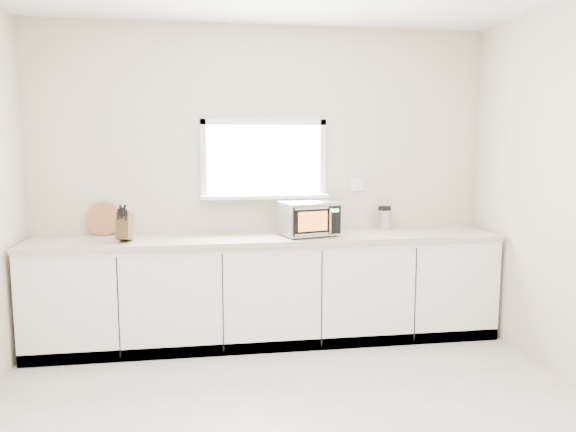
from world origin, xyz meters
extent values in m
cube|color=beige|center=(0.00, 2.00, 1.35)|extent=(4.00, 0.02, 2.70)
cube|color=white|center=(0.00, 1.99, 1.55)|extent=(1.00, 0.02, 0.60)
cube|color=white|center=(0.00, 1.92, 1.23)|extent=(1.12, 0.16, 0.03)
cube|color=white|center=(0.00, 1.97, 1.88)|extent=(1.10, 0.04, 0.05)
cube|color=white|center=(0.00, 1.97, 1.23)|extent=(1.10, 0.04, 0.05)
cube|color=white|center=(-0.53, 1.97, 1.55)|extent=(0.05, 0.04, 0.70)
cube|color=white|center=(0.53, 1.97, 1.55)|extent=(0.05, 0.04, 0.70)
cube|color=white|center=(0.85, 1.99, 1.32)|extent=(0.12, 0.01, 0.12)
cube|color=white|center=(0.00, 1.70, 0.44)|extent=(3.92, 0.60, 0.88)
cube|color=beige|center=(0.00, 1.69, 0.90)|extent=(3.92, 0.64, 0.04)
cylinder|color=black|center=(0.19, 1.48, 0.93)|extent=(0.02, 0.02, 0.01)
cylinder|color=black|center=(0.12, 1.74, 0.93)|extent=(0.02, 0.02, 0.01)
cylinder|color=black|center=(0.55, 1.57, 0.93)|extent=(0.02, 0.02, 0.01)
cylinder|color=black|center=(0.48, 1.83, 0.93)|extent=(0.02, 0.02, 0.01)
cube|color=#B3B6BA|center=(0.34, 1.66, 1.07)|extent=(0.51, 0.44, 0.27)
cube|color=black|center=(0.38, 1.49, 1.07)|extent=(0.42, 0.12, 0.23)
cube|color=orange|center=(0.34, 1.47, 1.07)|extent=(0.25, 0.07, 0.16)
cylinder|color=silver|center=(0.49, 1.49, 1.07)|extent=(0.02, 0.02, 0.21)
cube|color=black|center=(0.53, 1.52, 1.07)|extent=(0.10, 0.03, 0.23)
cube|color=#19FF33|center=(0.53, 1.52, 1.15)|extent=(0.07, 0.02, 0.02)
cube|color=silver|center=(0.34, 1.66, 1.20)|extent=(0.51, 0.44, 0.01)
cube|color=#4F381C|center=(-1.16, 1.59, 1.04)|extent=(0.12, 0.22, 0.25)
cube|color=black|center=(-1.19, 1.55, 1.15)|extent=(0.02, 0.04, 0.09)
cube|color=black|center=(-1.16, 1.54, 1.16)|extent=(0.02, 0.04, 0.09)
cube|color=black|center=(-1.13, 1.54, 1.14)|extent=(0.02, 0.04, 0.09)
cube|color=black|center=(-1.18, 1.54, 1.18)|extent=(0.02, 0.04, 0.09)
cube|color=black|center=(-1.14, 1.54, 1.18)|extent=(0.02, 0.04, 0.09)
cylinder|color=#A96C41|center=(-1.37, 1.94, 1.06)|extent=(0.28, 0.07, 0.28)
cylinder|color=#B3B6BA|center=(1.09, 1.90, 1.01)|extent=(0.15, 0.15, 0.17)
cylinder|color=black|center=(1.09, 1.90, 1.11)|extent=(0.15, 0.15, 0.04)
camera|label=1|loc=(-0.57, -2.93, 1.71)|focal=35.00mm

